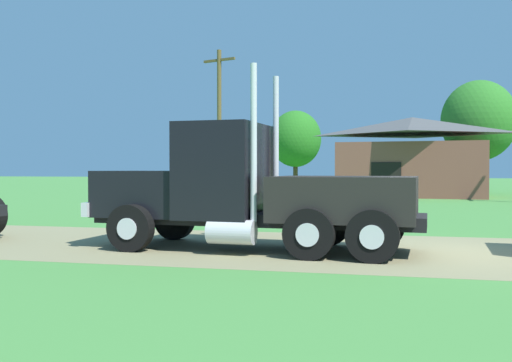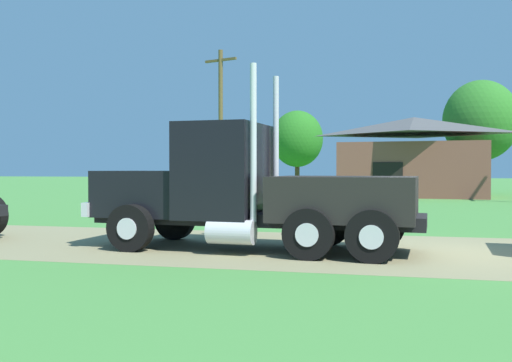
# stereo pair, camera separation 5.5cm
# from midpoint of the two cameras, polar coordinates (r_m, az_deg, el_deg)

# --- Properties ---
(ground_plane) EXTENTS (200.00, 200.00, 0.00)m
(ground_plane) POSITION_cam_midpoint_polar(r_m,az_deg,el_deg) (13.27, 17.98, -6.73)
(ground_plane) COLOR #47883C
(dirt_track) EXTENTS (120.00, 6.12, 0.01)m
(dirt_track) POSITION_cam_midpoint_polar(r_m,az_deg,el_deg) (13.27, 17.98, -6.71)
(dirt_track) COLOR #88815A
(dirt_track) RESTS_ON ground_plane
(truck_foreground_white) EXTENTS (7.61, 2.98, 4.02)m
(truck_foreground_white) POSITION_cam_midpoint_polar(r_m,az_deg,el_deg) (13.08, -0.87, -1.17)
(truck_foreground_white) COLOR black
(truck_foreground_white) RESTS_ON ground_plane
(shed_building) EXTENTS (9.98, 7.53, 5.17)m
(shed_building) POSITION_cam_midpoint_polar(r_m,az_deg,el_deg) (39.32, 15.04, 2.19)
(shed_building) COLOR brown
(shed_building) RESTS_ON ground_plane
(utility_pole_near) EXTENTS (2.13, 0.84, 8.82)m
(utility_pole_near) POSITION_cam_midpoint_polar(r_m,az_deg,el_deg) (34.55, -3.67, 5.97)
(utility_pole_near) COLOR brown
(utility_pole_near) RESTS_ON ground_plane
(tree_left) EXTENTS (4.83, 4.83, 7.26)m
(tree_left) POSITION_cam_midpoint_polar(r_m,az_deg,el_deg) (54.85, 3.87, 4.14)
(tree_left) COLOR #513823
(tree_left) RESTS_ON ground_plane
(tree_mid) EXTENTS (5.27, 5.27, 8.15)m
(tree_mid) POSITION_cam_midpoint_polar(r_m,az_deg,el_deg) (44.84, 21.00, 5.54)
(tree_mid) COLOR #513823
(tree_mid) RESTS_ON ground_plane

